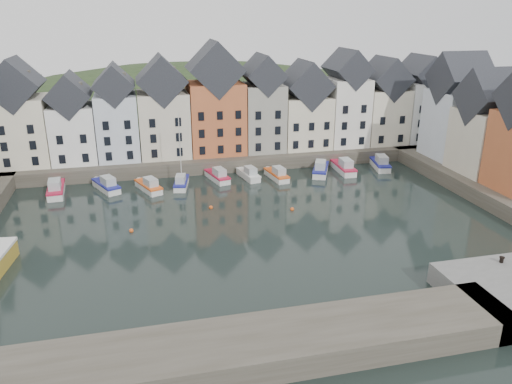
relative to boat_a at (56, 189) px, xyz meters
name	(u,v)px	position (x,y,z in m)	size (l,w,h in m)	color
ground	(255,231)	(24.04, -18.15, -0.77)	(260.00, 260.00, 0.00)	black
far_quay	(215,154)	(24.04, 11.85, 0.23)	(90.00, 16.00, 2.00)	#433E33
near_wall	(190,357)	(14.04, -40.15, 0.23)	(50.00, 6.00, 2.00)	#433E33
hillside	(199,204)	(24.06, 37.85, -18.73)	(153.60, 70.40, 64.00)	#1E3018
far_terrace	(235,109)	(27.25, 9.85, 8.11)	(72.37, 8.16, 17.78)	#F0E7C9
right_terrace	(491,125)	(60.04, -10.07, 8.14)	(8.30, 24.25, 16.36)	silver
mooring_buoys	(214,215)	(20.04, -12.81, -0.62)	(20.50, 5.50, 0.50)	#E2571A
boat_a	(56,189)	(0.00, 0.00, 0.00)	(2.56, 6.87, 2.59)	silver
boat_b	(107,185)	(6.75, 0.19, -0.06)	(4.31, 6.49, 2.40)	silver
boat_c	(149,186)	(12.57, -1.46, -0.09)	(3.89, 6.18, 2.27)	silver
boat_d	(181,182)	(17.15, -0.87, -0.07)	(2.83, 5.91, 10.84)	silver
boat_e	(218,176)	(22.74, 0.83, -0.09)	(3.25, 6.21, 2.28)	silver
boat_f	(249,174)	(27.47, 0.65, -0.12)	(2.79, 5.90, 2.18)	silver
boat_g	(277,175)	(31.56, -0.59, -0.10)	(2.68, 6.04, 2.24)	silver
boat_h	(321,169)	(38.82, 0.19, -0.01)	(4.65, 6.87, 2.54)	silver
boat_i	(344,167)	(42.73, 0.27, -0.01)	(2.34, 6.75, 2.56)	silver
boat_j	(380,164)	(49.24, 0.90, -0.02)	(3.34, 6.88, 2.53)	silver
mooring_bollard	(502,259)	(43.58, -34.65, 1.54)	(0.48, 0.48, 0.56)	black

